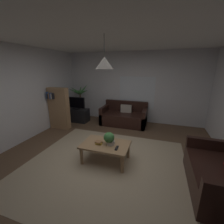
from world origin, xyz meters
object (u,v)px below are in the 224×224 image
(couch_under_window, at_px, (124,117))
(couch_right_side, at_px, (221,177))
(book_on_table_2, at_px, (98,142))
(book_on_table_1, at_px, (99,143))
(tv, at_px, (76,103))
(remote_on_table_0, at_px, (117,148))
(potted_plant_on_table, at_px, (110,138))
(book_on_table_0, at_px, (99,143))
(coffee_table, at_px, (106,146))
(bookshelf_corner, at_px, (59,108))
(tv_stand, at_px, (77,115))
(potted_palm_corner, at_px, (80,103))
(pendant_lamp, at_px, (104,63))

(couch_under_window, relative_size, couch_right_side, 1.12)
(book_on_table_2, bearing_deg, book_on_table_1, -46.80)
(tv, bearing_deg, couch_under_window, 8.89)
(remote_on_table_0, xyz_separation_m, tv, (-2.28, 2.20, 0.30))
(book_on_table_1, height_order, potted_plant_on_table, potted_plant_on_table)
(book_on_table_0, distance_m, book_on_table_2, 0.04)
(coffee_table, bearing_deg, bookshelf_corner, 148.83)
(potted_plant_on_table, bearing_deg, remote_on_table_0, -31.20)
(tv_stand, bearing_deg, potted_palm_corner, 98.62)
(potted_plant_on_table, relative_size, tv_stand, 0.31)
(book_on_table_0, xyz_separation_m, potted_palm_corner, (-1.92, 2.58, 0.18))
(couch_under_window, distance_m, bookshelf_corner, 2.31)
(book_on_table_2, height_order, potted_palm_corner, potted_palm_corner)
(remote_on_table_0, bearing_deg, book_on_table_2, -9.93)
(bookshelf_corner, bearing_deg, pendant_lamp, -31.17)
(tv, distance_m, potted_palm_corner, 0.46)
(couch_right_side, bearing_deg, tv, -119.13)
(tv_stand, height_order, tv, tv)
(couch_under_window, relative_size, tv_stand, 1.80)
(couch_under_window, height_order, coffee_table, couch_under_window)
(book_on_table_2, bearing_deg, bookshelf_corner, 146.02)
(potted_palm_corner, relative_size, bookshelf_corner, 1.01)
(coffee_table, bearing_deg, tv_stand, 133.33)
(book_on_table_2, relative_size, potted_palm_corner, 0.10)
(pendant_lamp, bearing_deg, bookshelf_corner, 148.83)
(book_on_table_0, relative_size, book_on_table_2, 0.93)
(book_on_table_0, xyz_separation_m, book_on_table_2, (-0.01, -0.01, 0.04))
(remote_on_table_0, height_order, tv_stand, tv_stand)
(couch_right_side, bearing_deg, couch_under_window, -138.38)
(couch_under_window, xyz_separation_m, tv_stand, (-1.82, -0.26, -0.02))
(bookshelf_corner, bearing_deg, tv, 76.53)
(book_on_table_1, bearing_deg, book_on_table_2, 133.20)
(potted_plant_on_table, distance_m, tv_stand, 2.98)
(coffee_table, height_order, remote_on_table_0, remote_on_table_0)
(book_on_table_0, height_order, remote_on_table_0, book_on_table_0)
(tv, height_order, bookshelf_corner, bookshelf_corner)
(couch_under_window, xyz_separation_m, book_on_table_2, (0.03, -2.43, 0.20))
(book_on_table_1, xyz_separation_m, bookshelf_corner, (-2.04, 1.38, 0.26))
(bookshelf_corner, bearing_deg, tv_stand, 76.88)
(book_on_table_0, bearing_deg, tv, 131.03)
(book_on_table_0, relative_size, tv_stand, 0.14)
(couch_under_window, relative_size, tv, 2.21)
(tv, bearing_deg, book_on_table_0, -48.97)
(couch_right_side, bearing_deg, potted_palm_corner, -123.22)
(couch_under_window, distance_m, book_on_table_2, 2.44)
(book_on_table_0, height_order, book_on_table_1, book_on_table_1)
(book_on_table_2, relative_size, bookshelf_corner, 0.10)
(remote_on_table_0, bearing_deg, potted_plant_on_table, -33.13)
(tv, bearing_deg, couch_right_side, -29.13)
(tv, distance_m, bookshelf_corner, 0.80)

